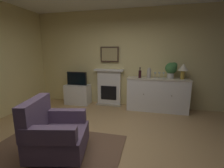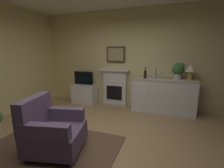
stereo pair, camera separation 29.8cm
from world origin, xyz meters
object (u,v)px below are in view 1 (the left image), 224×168
at_px(wine_glass_center, 159,74).
at_px(tv_cabinet, 78,94).
at_px(sideboard_cabinet, 157,94).
at_px(fireplace_unit, 109,87).
at_px(vase_decorative, 149,73).
at_px(tv_set, 77,79).
at_px(framed_picture, 110,54).
at_px(table_lamp, 183,68).
at_px(wine_glass_right, 164,74).
at_px(potted_plant_small, 171,69).
at_px(wine_glass_left, 155,74).
at_px(armchair, 54,133).
at_px(wine_bottle, 140,74).

relative_size(wine_glass_center, tv_cabinet, 0.22).
distance_m(sideboard_cabinet, tv_cabinet, 2.38).
xyz_separation_m(fireplace_unit, vase_decorative, (1.16, -0.23, 0.50)).
bearing_deg(tv_set, framed_picture, 13.31).
bearing_deg(table_lamp, tv_cabinet, 179.71).
relative_size(wine_glass_right, vase_decorative, 0.59).
bearing_deg(potted_plant_small, wine_glass_center, -167.77).
relative_size(framed_picture, table_lamp, 1.37).
height_order(vase_decorative, potted_plant_small, potted_plant_small).
xyz_separation_m(sideboard_cabinet, tv_cabinet, (-2.38, 0.02, -0.15)).
xyz_separation_m(wine_glass_right, tv_cabinet, (-2.52, 0.01, -0.73)).
xyz_separation_m(fireplace_unit, tv_set, (-0.98, -0.19, 0.26)).
relative_size(sideboard_cabinet, wine_glass_right, 9.91).
bearing_deg(potted_plant_small, fireplace_unit, 175.65).
height_order(sideboard_cabinet, tv_cabinet, sideboard_cabinet).
distance_m(fireplace_unit, wine_glass_left, 1.43).
distance_m(fireplace_unit, potted_plant_small, 1.84).
bearing_deg(wine_glass_left, fireplace_unit, 170.25).
xyz_separation_m(fireplace_unit, wine_glass_left, (1.32, -0.23, 0.48)).
bearing_deg(tv_cabinet, potted_plant_small, 0.64).
relative_size(framed_picture, armchair, 0.57).
distance_m(tv_cabinet, armchair, 2.55).
bearing_deg(tv_set, table_lamp, 0.16).
height_order(wine_bottle, wine_glass_right, wine_bottle).
height_order(framed_picture, potted_plant_small, framed_picture).
bearing_deg(vase_decorative, framed_picture, 166.80).
height_order(framed_picture, vase_decorative, framed_picture).
bearing_deg(framed_picture, vase_decorative, -13.20).
relative_size(wine_bottle, wine_glass_right, 1.76).
relative_size(framed_picture, wine_glass_left, 3.33).
height_order(fireplace_unit, potted_plant_small, potted_plant_small).
bearing_deg(armchair, framed_picture, 85.82).
relative_size(wine_glass_center, wine_glass_right, 1.00).
distance_m(sideboard_cabinet, wine_glass_right, 0.59).
bearing_deg(fireplace_unit, wine_glass_center, -7.83).
xyz_separation_m(tv_cabinet, tv_set, (-0.00, -0.02, 0.50)).
bearing_deg(vase_decorative, wine_glass_left, 0.05).
xyz_separation_m(fireplace_unit, sideboard_cabinet, (1.40, -0.18, -0.09)).
xyz_separation_m(tv_cabinet, potted_plant_small, (2.71, 0.03, 0.86)).
xyz_separation_m(table_lamp, tv_cabinet, (-2.99, 0.02, -0.88)).
distance_m(wine_bottle, armchair, 2.69).
xyz_separation_m(table_lamp, wine_bottle, (-1.09, -0.05, -0.17)).
relative_size(wine_bottle, tv_cabinet, 0.39).
distance_m(wine_glass_center, tv_cabinet, 2.51).
distance_m(wine_bottle, wine_glass_right, 0.62).
distance_m(wine_glass_left, potted_plant_small, 0.44).
relative_size(wine_glass_left, tv_cabinet, 0.22).
relative_size(vase_decorative, tv_set, 0.45).
relative_size(wine_bottle, potted_plant_small, 0.67).
bearing_deg(fireplace_unit, framed_picture, 90.00).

